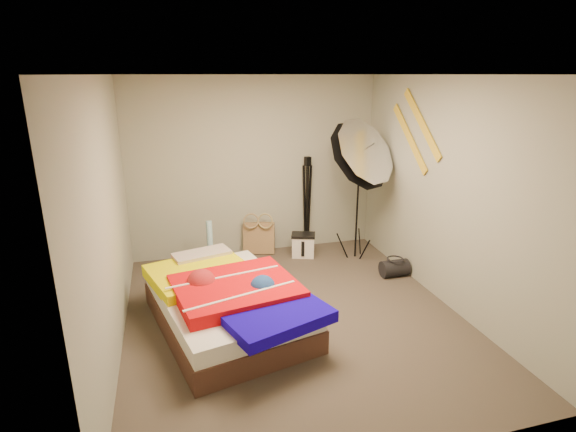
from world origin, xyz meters
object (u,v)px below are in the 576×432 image
object	(u,v)px
camera_case	(303,246)
camera_tripod	(307,197)
photo_umbrella	(359,156)
tote_bag	(259,238)
wrapping_roll	(210,247)
bed	(228,302)
duffel_bag	(394,268)

from	to	relation	value
camera_case	camera_tripod	distance (m)	0.72
camera_case	photo_umbrella	world-z (taller)	photo_umbrella
tote_bag	camera_case	xyz separation A→B (m)	(0.58, -0.31, -0.07)
wrapping_roll	bed	world-z (taller)	wrapping_roll
camera_case	bed	size ratio (longest dim) A/B	0.14
photo_umbrella	camera_tripod	world-z (taller)	photo_umbrella
tote_bag	wrapping_roll	bearing A→B (deg)	-131.91
camera_case	camera_tripod	world-z (taller)	camera_tripod
wrapping_roll	duffel_bag	size ratio (longest dim) A/B	1.93
tote_bag	duffel_bag	world-z (taller)	tote_bag
duffel_bag	photo_umbrella	world-z (taller)	photo_umbrella
bed	camera_tripod	distance (m)	2.42
tote_bag	duffel_bag	size ratio (longest dim) A/B	1.27
tote_bag	photo_umbrella	size ratio (longest dim) A/B	0.22
bed	camera_tripod	bearing A→B (deg)	52.29
photo_umbrella	wrapping_roll	bearing A→B (deg)	173.29
tote_bag	photo_umbrella	world-z (taller)	photo_umbrella
camera_tripod	photo_umbrella	bearing A→B (deg)	-54.43
wrapping_roll	camera_case	bearing A→B (deg)	6.71
bed	camera_tripod	size ratio (longest dim) A/B	1.56
camera_case	camera_tripod	bearing A→B (deg)	82.60
tote_bag	duffel_bag	bearing A→B (deg)	-23.30
camera_case	duffel_bag	size ratio (longest dim) A/B	0.87
bed	tote_bag	bearing A→B (deg)	69.13
camera_case	duffel_bag	bearing A→B (deg)	-25.83
bed	camera_case	bearing A→B (deg)	50.61
camera_case	tote_bag	bearing A→B (deg)	171.46
camera_case	bed	world-z (taller)	bed
tote_bag	duffel_bag	xyz separation A→B (m)	(1.52, -1.26, -0.12)
tote_bag	camera_tripod	bearing A→B (deg)	14.26
wrapping_roll	camera_tripod	xyz separation A→B (m)	(1.47, 0.44, 0.45)
tote_bag	duffel_bag	distance (m)	1.98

